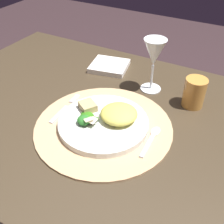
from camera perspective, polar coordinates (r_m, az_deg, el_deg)
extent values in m
cube|color=#3F3222|center=(0.82, -2.92, -0.53)|extent=(1.19, 0.80, 0.03)
cylinder|color=#3B3523|center=(1.49, -13.03, 1.51)|extent=(0.08, 0.08, 0.69)
cylinder|color=tan|center=(0.75, -1.83, -3.07)|extent=(0.39, 0.39, 0.01)
cylinder|color=silver|center=(0.75, -1.85, -2.37)|extent=(0.25, 0.25, 0.02)
ellipsoid|color=#DFD055|center=(0.74, 1.50, -0.37)|extent=(0.14, 0.14, 0.04)
ellipsoid|color=#317417|center=(0.75, -5.21, -0.98)|extent=(0.07, 0.06, 0.01)
ellipsoid|color=#2C7527|center=(0.73, -6.03, -1.74)|extent=(0.05, 0.05, 0.02)
ellipsoid|color=#2C6621|center=(0.73, -4.91, -1.77)|extent=(0.06, 0.06, 0.01)
cube|color=beige|center=(0.71, -4.09, -1.80)|extent=(0.02, 0.03, 0.01)
cube|color=beige|center=(0.71, -5.04, -1.61)|extent=(0.03, 0.03, 0.01)
cube|color=tan|center=(0.78, -5.23, 1.23)|extent=(0.06, 0.06, 0.02)
cube|color=silver|center=(0.80, -11.24, -0.50)|extent=(0.02, 0.09, 0.00)
cube|color=silver|center=(0.86, -8.33, 2.93)|extent=(0.01, 0.05, 0.00)
cube|color=silver|center=(0.86, -8.10, 2.87)|extent=(0.01, 0.05, 0.00)
cube|color=silver|center=(0.86, -7.87, 2.80)|extent=(0.01, 0.05, 0.00)
cube|color=silver|center=(0.86, -7.64, 2.74)|extent=(0.01, 0.05, 0.00)
cube|color=silver|center=(0.70, 7.63, -7.11)|extent=(0.01, 0.09, 0.00)
ellipsoid|color=silver|center=(0.74, 9.28, -4.08)|extent=(0.02, 0.04, 0.01)
cube|color=white|center=(1.03, -0.57, 9.81)|extent=(0.16, 0.15, 0.02)
cylinder|color=silver|center=(0.92, 8.24, 5.00)|extent=(0.07, 0.07, 0.00)
cylinder|color=silver|center=(0.90, 8.50, 7.43)|extent=(0.01, 0.01, 0.09)
cone|color=silver|center=(0.86, 9.05, 12.45)|extent=(0.07, 0.07, 0.09)
cylinder|color=#CB883B|center=(0.85, 17.21, 3.99)|extent=(0.07, 0.07, 0.09)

